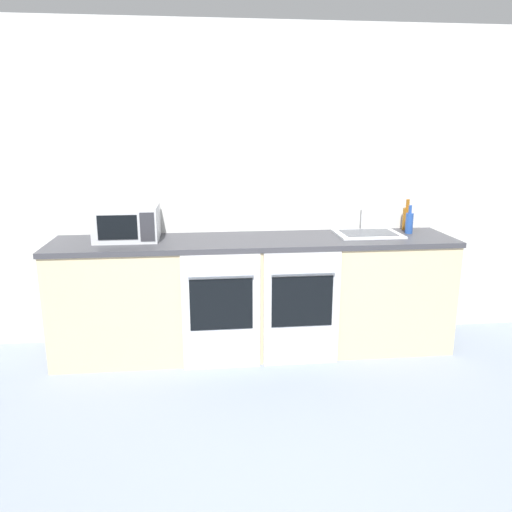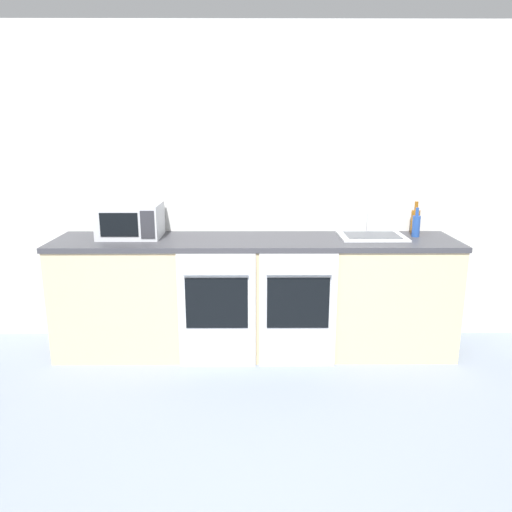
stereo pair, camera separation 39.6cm
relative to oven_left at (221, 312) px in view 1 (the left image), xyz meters
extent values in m
cube|color=silver|center=(0.29, 0.67, 0.85)|extent=(10.00, 0.06, 2.60)
cube|color=#D1B789|center=(0.29, 0.33, -0.01)|extent=(3.15, 0.62, 0.89)
cube|color=#38383D|center=(0.29, 0.33, 0.46)|extent=(3.17, 0.65, 0.04)
cube|color=silver|center=(0.00, 0.00, -0.01)|extent=(0.58, 0.03, 0.89)
cube|color=black|center=(0.00, -0.02, 0.06)|extent=(0.46, 0.01, 0.39)
cylinder|color=silver|center=(0.00, -0.04, 0.29)|extent=(0.48, 0.02, 0.02)
cube|color=#B7BABF|center=(0.61, 0.00, -0.01)|extent=(0.58, 0.03, 0.89)
cube|color=black|center=(0.61, -0.02, 0.06)|extent=(0.46, 0.01, 0.39)
cylinder|color=#B7BABF|center=(0.61, -0.04, 0.29)|extent=(0.48, 0.02, 0.02)
cube|color=#B7BABF|center=(-0.71, 0.41, 0.61)|extent=(0.48, 0.37, 0.27)
cube|color=black|center=(-0.75, 0.22, 0.61)|extent=(0.29, 0.01, 0.18)
cube|color=#2D2D33|center=(-0.53, 0.22, 0.61)|extent=(0.11, 0.01, 0.21)
cylinder|color=#234793|center=(1.58, 0.41, 0.56)|extent=(0.06, 0.06, 0.17)
cylinder|color=#234793|center=(1.58, 0.41, 0.68)|extent=(0.03, 0.03, 0.07)
cylinder|color=#8C5114|center=(1.62, 0.56, 0.57)|extent=(0.07, 0.07, 0.19)
cylinder|color=#8C5114|center=(1.62, 0.56, 0.71)|extent=(0.03, 0.03, 0.07)
cube|color=silver|center=(1.23, 0.39, 0.49)|extent=(0.52, 0.39, 0.01)
cube|color=#4C4F54|center=(1.23, 0.39, 0.50)|extent=(0.42, 0.28, 0.01)
cylinder|color=silver|center=(1.23, 0.54, 0.63)|extent=(0.02, 0.02, 0.27)
camera|label=1|loc=(-0.12, -3.50, 1.31)|focal=35.00mm
camera|label=2|loc=(0.27, -3.52, 1.31)|focal=35.00mm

